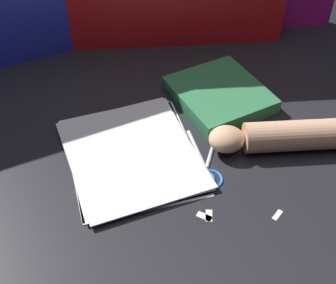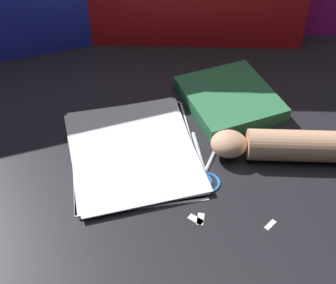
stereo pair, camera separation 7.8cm
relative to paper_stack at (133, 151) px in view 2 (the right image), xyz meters
name	(u,v)px [view 2 (the right image)]	position (x,y,z in m)	size (l,w,h in m)	color
ground_plane	(170,160)	(0.08, -0.03, -0.01)	(6.00, 6.00, 0.00)	black
paper_stack	(133,151)	(0.00, 0.00, 0.00)	(0.29, 0.33, 0.01)	white
book_closed	(230,99)	(0.25, 0.13, 0.01)	(0.24, 0.26, 0.04)	#2D7247
scissors	(204,171)	(0.14, -0.08, 0.00)	(0.12, 0.18, 0.01)	silver
hand_forearm	(284,145)	(0.31, -0.06, 0.03)	(0.31, 0.13, 0.07)	tan
paper_scrap_near	(270,225)	(0.23, -0.23, -0.01)	(0.03, 0.02, 0.00)	white
paper_scrap_mid	(201,219)	(0.11, -0.20, -0.01)	(0.02, 0.03, 0.00)	white
paper_scrap_far	(196,219)	(0.10, -0.20, -0.01)	(0.03, 0.03, 0.00)	white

